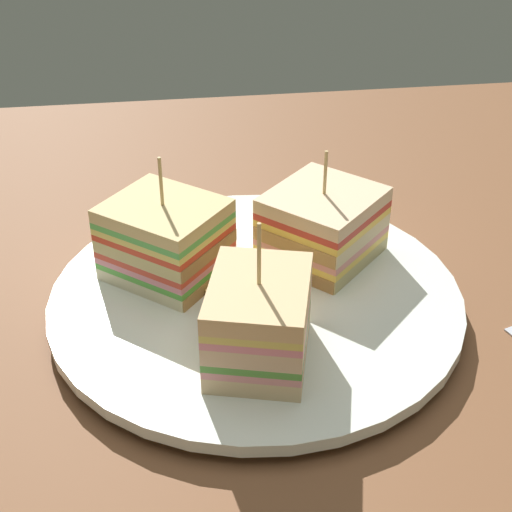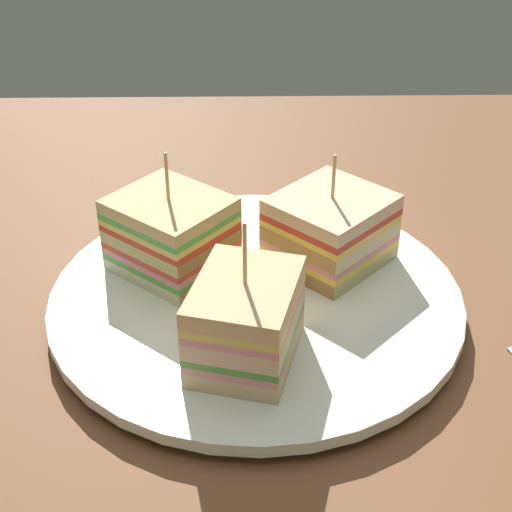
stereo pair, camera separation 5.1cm
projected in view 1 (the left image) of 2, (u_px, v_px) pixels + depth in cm
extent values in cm
cube|color=brown|center=(256.00, 320.00, 54.15)|extent=(97.93, 82.27, 1.80)
cylinder|color=white|center=(256.00, 306.00, 53.47)|extent=(17.68, 17.68, 0.70)
cylinder|color=white|center=(256.00, 297.00, 53.04)|extent=(28.52, 28.52, 0.86)
cube|color=#CFBD80|center=(321.00, 249.00, 56.54)|extent=(10.30, 10.31, 1.03)
cube|color=#9E7242|center=(293.00, 272.00, 54.04)|extent=(5.14, 5.01, 1.03)
cube|color=#FCD053|center=(322.00, 240.00, 56.12)|extent=(10.30, 10.31, 0.53)
cube|color=pink|center=(322.00, 234.00, 55.83)|extent=(10.30, 10.31, 0.53)
cube|color=beige|center=(322.00, 225.00, 55.41)|extent=(10.30, 10.31, 1.03)
cube|color=#B2844C|center=(294.00, 247.00, 52.90)|extent=(5.14, 5.01, 1.03)
cube|color=#F8CD53|center=(323.00, 216.00, 54.98)|extent=(10.30, 10.31, 0.53)
cube|color=red|center=(323.00, 209.00, 54.70)|extent=(10.30, 10.31, 0.53)
cube|color=beige|center=(324.00, 200.00, 54.27)|extent=(10.30, 10.31, 1.03)
cylinder|color=tan|center=(325.00, 173.00, 53.10)|extent=(0.24, 0.24, 3.29)
cube|color=beige|center=(167.00, 267.00, 54.58)|extent=(10.04, 9.91, 0.93)
cube|color=#B2844C|center=(210.00, 283.00, 52.94)|extent=(4.37, 5.18, 0.93)
cube|color=#55AE3F|center=(167.00, 259.00, 54.20)|extent=(10.04, 9.91, 0.47)
cube|color=pink|center=(166.00, 254.00, 53.95)|extent=(10.04, 9.91, 0.47)
cube|color=#D34230|center=(166.00, 248.00, 53.69)|extent=(10.04, 9.91, 0.47)
cube|color=#CFBC7E|center=(165.00, 240.00, 53.31)|extent=(10.04, 9.91, 0.93)
cube|color=#9E7242|center=(209.00, 255.00, 51.67)|extent=(4.37, 5.18, 0.93)
cube|color=red|center=(165.00, 231.00, 52.93)|extent=(10.04, 9.91, 0.47)
cube|color=#E6CE64|center=(164.00, 225.00, 52.68)|extent=(10.04, 9.91, 0.47)
cube|color=#54B14E|center=(164.00, 220.00, 52.42)|extent=(10.04, 9.91, 0.47)
cube|color=#DABB7B|center=(163.00, 211.00, 52.05)|extent=(10.04, 9.91, 0.93)
cylinder|color=tan|center=(161.00, 182.00, 50.83)|extent=(0.24, 0.24, 3.54)
cube|color=#DCB888|center=(259.00, 349.00, 46.79)|extent=(7.57, 8.81, 1.17)
cube|color=#B2844C|center=(266.00, 313.00, 49.87)|extent=(5.57, 1.77, 1.17)
cube|color=pink|center=(259.00, 338.00, 46.34)|extent=(7.57, 8.81, 0.50)
cube|color=#53993D|center=(259.00, 332.00, 46.07)|extent=(7.57, 8.81, 0.50)
cube|color=beige|center=(259.00, 321.00, 45.62)|extent=(7.57, 8.81, 1.17)
cube|color=#9E7242|center=(266.00, 286.00, 48.70)|extent=(5.57, 1.77, 1.17)
cube|color=pink|center=(259.00, 310.00, 45.16)|extent=(7.57, 8.81, 0.50)
cube|color=#E5CF62|center=(259.00, 303.00, 44.90)|extent=(7.57, 8.81, 0.50)
cube|color=#E0B780|center=(259.00, 292.00, 44.44)|extent=(7.57, 8.81, 1.17)
cylinder|color=tan|center=(259.00, 254.00, 43.02)|extent=(0.24, 0.24, 4.06)
cylinder|color=#DDCA71|center=(233.00, 285.00, 52.93)|extent=(5.70, 5.69, 0.96)
cylinder|color=#E0CE7D|center=(266.00, 281.00, 52.78)|extent=(6.15, 6.15, 0.77)
cylinder|color=#D9B862|center=(247.00, 283.00, 52.11)|extent=(4.35, 4.38, 0.98)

